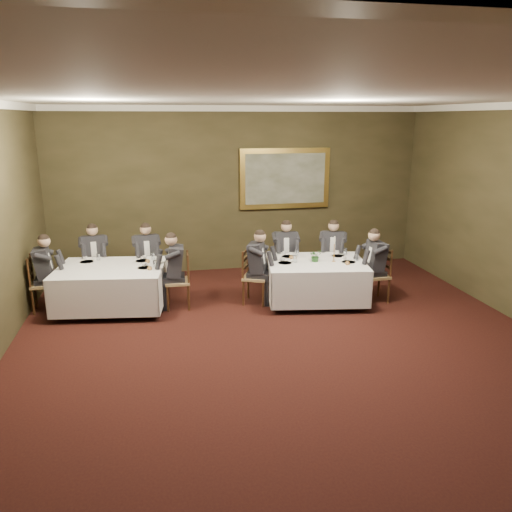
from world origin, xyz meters
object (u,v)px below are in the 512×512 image
object	(u,v)px
diner_main_backright	(332,261)
painting	(285,179)
chair_main_endleft	(255,288)
chair_sec_endright	(179,292)
chair_main_backleft	(285,272)
diner_sec_backleft	(95,266)
centerpiece	(315,255)
chair_sec_endleft	(44,295)
diner_sec_endleft	(44,282)
candlestick	(334,252)
diner_sec_backright	(147,265)
diner_main_endleft	(255,276)
chair_sec_backleft	(97,278)
diner_sec_endright	(178,280)
diner_main_endright	(376,274)
diner_main_backleft	(285,262)
table_main	(316,278)
table_second	(111,285)
chair_main_endright	(375,286)
chair_main_backright	(332,272)
chair_sec_backright	(148,277)

from	to	relation	value
diner_main_backright	painting	xyz separation A→B (m)	(-0.60, 1.51, 1.47)
chair_main_endleft	chair_sec_endright	bearing A→B (deg)	-68.03
chair_main_backleft	diner_sec_backleft	size ratio (longest dim) A/B	0.74
centerpiece	chair_sec_endleft	bearing A→B (deg)	173.97
diner_sec_endleft	centerpiece	size ratio (longest dim) A/B	5.58
diner_sec_endleft	candlestick	xyz separation A→B (m)	(5.05, -0.57, 0.43)
centerpiece	diner_sec_backleft	bearing A→B (deg)	161.34
diner_sec_backright	chair_main_endleft	bearing A→B (deg)	145.77
diner_main_backright	diner_main_endleft	bearing A→B (deg)	42.50
diner_sec_backleft	chair_sec_endright	world-z (taller)	diner_sec_backleft
diner_main_endleft	candlestick	world-z (taller)	diner_main_endleft
diner_sec_endleft	chair_sec_backleft	bearing A→B (deg)	132.45
chair_sec_endright	diner_sec_endright	bearing A→B (deg)	90.00
painting	diner_sec_backleft	bearing A→B (deg)	-166.21
diner_main_endright	diner_sec_backleft	distance (m)	5.27
diner_main_backleft	centerpiece	xyz separation A→B (m)	(0.31, -0.94, 0.37)
diner_main_endleft	candlestick	bearing A→B (deg)	104.42
chair_main_backleft	diner_sec_backright	size ratio (longest dim) A/B	0.74
table_main	chair_main_endleft	xyz separation A→B (m)	(-1.09, 0.17, -0.17)
chair_main_endleft	table_second	bearing A→B (deg)	-70.81
table_main	chair_main_endright	bearing A→B (deg)	-8.64
diner_main_endleft	diner_sec_endleft	size ratio (longest dim) A/B	1.00
table_main	chair_main_backleft	world-z (taller)	chair_main_backleft
chair_main_backright	diner_sec_endright	bearing A→B (deg)	32.90
diner_sec_backleft	candlestick	xyz separation A→B (m)	(4.28, -1.40, 0.43)
chair_main_backright	diner_sec_backleft	bearing A→B (deg)	15.11
table_main	centerpiece	bearing A→B (deg)	153.49
diner_main_endright	chair_sec_endright	xyz separation A→B (m)	(-3.54, 0.37, -0.23)
chair_main_backleft	chair_main_endleft	bearing A→B (deg)	52.17
chair_sec_backright	diner_sec_endleft	world-z (taller)	diner_sec_endleft
chair_sec_backleft	diner_sec_endright	size ratio (longest dim) A/B	0.74
diner_sec_backleft	candlestick	distance (m)	4.52
table_second	diner_sec_endright	world-z (taller)	diner_sec_endright
diner_main_endleft	diner_sec_backright	size ratio (longest dim) A/B	1.00
table_second	chair_main_endright	size ratio (longest dim) A/B	2.00
chair_main_endright	centerpiece	size ratio (longest dim) A/B	4.15
chair_main_backright	diner_sec_backright	world-z (taller)	diner_sec_backright
table_second	diner_sec_endleft	bearing A→B (deg)	172.39
chair_main_backleft	centerpiece	world-z (taller)	centerpiece
candlestick	centerpiece	bearing A→B (deg)	168.93
diner_main_backright	chair_sec_backleft	distance (m)	4.61
table_main	chair_sec_backleft	distance (m)	4.20
table_main	chair_sec_backleft	xyz separation A→B (m)	(-3.97, 1.36, -0.17)
diner_sec_backleft	table_second	bearing A→B (deg)	104.11
chair_sec_endleft	chair_sec_endright	bearing A→B (deg)	77.31
table_second	centerpiece	xyz separation A→B (m)	(3.59, -0.35, 0.44)
centerpiece	table_second	bearing A→B (deg)	174.44
chair_sec_backleft	centerpiece	world-z (taller)	centerpiece
table_main	chair_sec_backleft	world-z (taller)	chair_sec_backleft
diner_main_backleft	diner_sec_backright	xyz separation A→B (m)	(-2.67, 0.27, 0.00)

